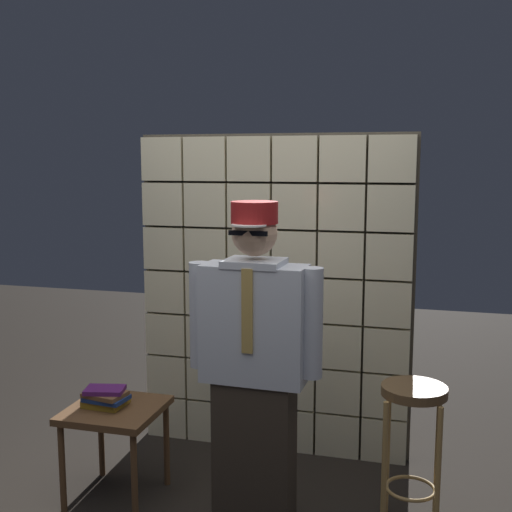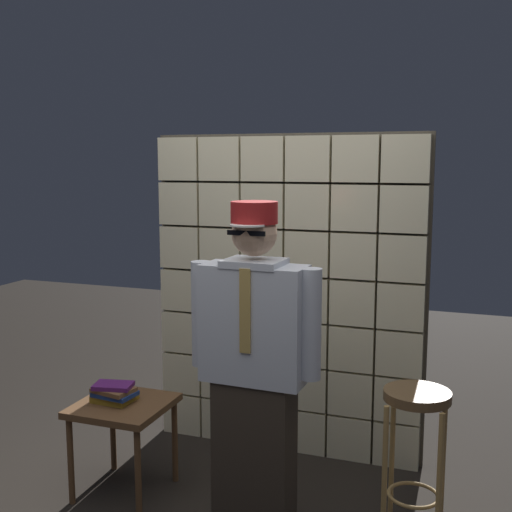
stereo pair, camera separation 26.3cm
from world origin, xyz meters
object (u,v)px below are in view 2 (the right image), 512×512
side_table (123,415)px  book_stack (114,393)px  bar_stool (416,430)px  standing_person (254,367)px

side_table → book_stack: bearing=-172.0°
book_stack → bar_stool: bearing=3.3°
bar_stool → book_stack: bar_stool is taller
standing_person → bar_stool: bearing=18.8°
standing_person → side_table: standing_person is taller
side_table → book_stack: size_ratio=2.14×
bar_stool → book_stack: bearing=-176.7°
bar_stool → side_table: size_ratio=1.45×
side_table → standing_person: bearing=-9.7°
bar_stool → standing_person: bearing=-163.0°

